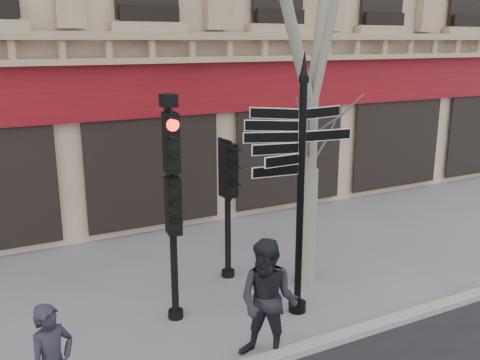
% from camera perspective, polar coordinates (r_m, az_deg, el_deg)
% --- Properties ---
extents(ground, '(80.00, 80.00, 0.00)m').
position_cam_1_polar(ground, '(9.79, 0.72, -14.35)').
color(ground, slate).
rests_on(ground, ground).
extents(kerb, '(80.00, 0.25, 0.12)m').
position_cam_1_polar(kerb, '(8.72, 5.30, -17.91)').
color(kerb, gray).
rests_on(kerb, ground).
extents(fingerpost, '(2.41, 2.41, 4.60)m').
position_cam_1_polar(fingerpost, '(8.98, 6.63, 3.93)').
color(fingerpost, black).
rests_on(fingerpost, ground).
extents(traffic_signal_main, '(0.47, 0.36, 3.93)m').
position_cam_1_polar(traffic_signal_main, '(8.89, -7.33, -0.23)').
color(traffic_signal_main, black).
rests_on(traffic_signal_main, ground).
extents(traffic_signal_secondary, '(0.49, 0.36, 2.81)m').
position_cam_1_polar(traffic_signal_secondary, '(10.62, -1.33, -0.57)').
color(traffic_signal_secondary, black).
rests_on(traffic_signal_secondary, ground).
extents(pedestrian_b, '(1.17, 1.19, 1.94)m').
position_cam_1_polar(pedestrian_b, '(8.19, 3.05, -12.84)').
color(pedestrian_b, black).
rests_on(pedestrian_b, ground).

